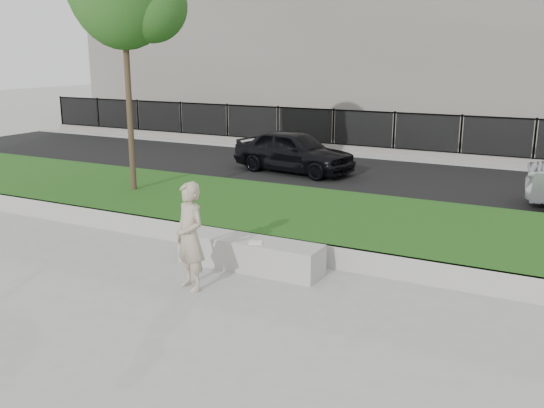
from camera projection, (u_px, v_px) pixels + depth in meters
The scene contains 11 objects.
ground at pixel (217, 272), 10.07m from camera, with size 90.00×90.00×0.00m, color gray.
grass_bank at pixel (295, 218), 12.59m from camera, with size 34.00×4.00×0.40m, color #193A0E.
grass_kerb at pixel (248, 243), 10.91m from camera, with size 34.00×0.08×0.40m, color gray.
street at pixel (377, 178), 17.36m from camera, with size 34.00×7.00×0.04m, color black.
far_pavement at pixel (418, 154), 21.22m from camera, with size 34.00×3.00×0.12m, color gray.
iron_fence at pixel (411, 144), 20.24m from camera, with size 32.00×0.30×1.50m.
building_facade at pixel (466, 17), 26.03m from camera, with size 34.00×10.00×10.00m, color slate.
stone_bench at pixel (250, 254), 10.17m from camera, with size 2.51×0.63×0.51m, color gray.
man at pixel (190, 237), 9.15m from camera, with size 0.61×0.40×1.67m, color tan.
book at pixel (255, 243), 9.87m from camera, with size 0.22×0.16×0.02m, color white.
car_dark at pixel (294, 151), 18.02m from camera, with size 1.50×3.73×1.27m, color black.
Camera 1 is at (5.21, -7.98, 3.55)m, focal length 40.00 mm.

